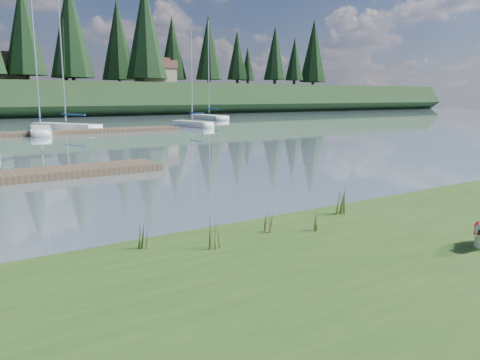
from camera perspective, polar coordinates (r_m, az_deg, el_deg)
bank at (r=6.19m, az=11.11°, el=-18.01°), size 60.00×9.00×0.35m
dock_far at (r=40.38m, az=-24.94°, el=5.11°), size 26.00×2.20×0.30m
sailboat_bg_2 at (r=42.47m, az=-23.13°, el=5.69°), size 2.69×7.52×11.15m
sailboat_bg_3 at (r=46.83m, az=-21.02°, el=6.17°), size 5.40×8.38×12.51m
sailboat_bg_4 at (r=48.33m, az=-6.20°, el=6.90°), size 2.08×6.39×9.46m
sailboat_bg_5 at (r=64.06m, az=-4.09°, el=7.73°), size 2.38×9.16×12.82m
weed_0 at (r=8.52m, az=-3.04°, el=-6.50°), size 0.17×0.14×0.68m
weed_1 at (r=9.53m, az=3.30°, el=-5.08°), size 0.17×0.14×0.53m
weed_2 at (r=11.16m, az=12.41°, el=-2.61°), size 0.17×0.14×0.72m
weed_3 at (r=8.70m, az=-11.78°, el=-6.47°), size 0.17×0.14×0.64m
weed_4 at (r=9.68m, az=8.96°, el=-5.01°), size 0.17×0.14×0.50m
weed_5 at (r=11.24m, az=12.64°, el=-2.65°), size 0.17×0.14×0.66m
mud_lip at (r=9.60m, az=-7.75°, el=-8.17°), size 60.00×0.50×0.14m
conifer_5 at (r=82.41m, az=-20.64°, el=14.98°), size 3.96×3.96×10.35m
conifer_6 at (r=84.83m, az=-11.47°, el=17.42°), size 7.04×7.04×17.00m
conifer_7 at (r=93.40m, az=-3.85°, el=15.80°), size 5.28×5.28×13.20m
conifer_8 at (r=97.18m, az=4.29°, el=15.17°), size 4.62×4.62×11.77m
conifer_9 at (r=107.88m, az=8.98°, el=15.31°), size 5.94×5.94×14.62m
house_1 at (r=81.56m, az=-26.94°, el=12.12°), size 6.30×5.30×4.65m
house_2 at (r=85.92m, az=-10.30°, el=12.89°), size 6.30×5.30×4.65m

